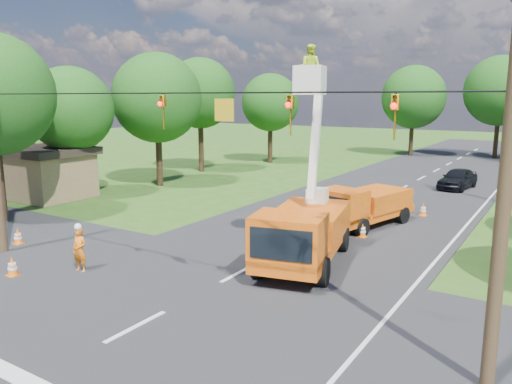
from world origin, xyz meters
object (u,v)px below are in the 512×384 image
Objects in this scene: distant_car at (458,179)px; tree_far_b at (500,91)px; second_truck at (364,205)px; tree_left_f at (270,103)px; tree_far_a at (414,97)px; tree_left_c at (70,110)px; tree_left_d at (157,98)px; traffic_cone_3 at (362,230)px; ground_worker at (79,250)px; pole_right_near at (509,153)px; traffic_cone_6 at (423,209)px; shed at (45,172)px; tree_left_e at (200,93)px; bucket_truck at (304,222)px; traffic_cone_5 at (18,236)px; traffic_cone_2 at (318,253)px; traffic_cone_4 at (12,266)px.

distant_car is 21.02m from tree_far_b.
second_truck is 33.87m from tree_far_b.
tree_far_a reaches higher than tree_left_f.
tree_left_c is 6.22m from tree_left_d.
traffic_cone_3 is at bearing -17.05° from tree_left_d.
ground_worker is at bearing -71.76° from tree_left_f.
pole_right_near is 1.05× the size of tree_far_a.
traffic_cone_6 is 0.13× the size of shed.
tree_left_e is at bearing 138.99° from pole_right_near.
tree_left_f is at bearing 127.84° from pole_right_near.
bucket_truck is 38.73m from tree_far_a.
traffic_cone_5 is 46.39m from tree_far_b.
tree_left_c is (-6.50, 8.06, 5.08)m from traffic_cone_5.
tree_left_e is (1.20, 14.00, 4.87)m from shed.
tree_left_c is (-19.68, -15.88, 4.72)m from distant_car.
traffic_cone_2 is 0.07× the size of tree_far_a.
second_truck is at bearing 77.76° from bucket_truck.
tree_left_f is at bearing 110.08° from bucket_truck.
bucket_truck is at bearing -42.78° from tree_left_e.
tree_left_f reaches higher than traffic_cone_2.
pole_right_near is 45.37m from tree_far_b.
tree_left_c is (-19.76, -6.47, 5.08)m from traffic_cone_6.
traffic_cone_6 is 23.79m from tree_left_f.
traffic_cone_3 is at bearing 52.49° from traffic_cone_4.
tree_left_d reaches higher than bucket_truck.
pole_right_near reaches higher than tree_left_d.
tree_far_b reaches higher than tree_left_d.
tree_far_a reaches higher than bucket_truck.
tree_left_c is at bearing 133.51° from traffic_cone_4.
pole_right_near reaches higher than traffic_cone_5.
pole_right_near is (7.02, -5.08, 3.43)m from bucket_truck.
tree_left_c is at bearing -161.88° from traffic_cone_6.
second_truck is 0.62× the size of tree_left_e.
second_truck is 21.61m from tree_left_e.
tree_far_b is at bearing 59.04° from tree_left_d.
traffic_cone_6 is (1.78, 10.38, -1.32)m from bucket_truck.
tree_left_c is at bearing 169.82° from traffic_cone_2.
traffic_cone_3 is 0.08× the size of tree_left_e.
tree_left_f is at bearing 141.18° from traffic_cone_6.
traffic_cone_3 is at bearing 49.71° from ground_worker.
tree_far_b is (21.00, 37.00, 5.19)m from shed.
second_truck is at bearing 58.68° from traffic_cone_4.
tree_left_c reaches higher than traffic_cone_6.
tree_left_c reaches higher than second_truck.
tree_far_b reaches higher than tree_left_c.
tree_far_b is at bearing 75.58° from ground_worker.
pole_right_near reaches higher than tree_left_c.
pole_right_near reaches higher than traffic_cone_4.
ground_worker is 0.16× the size of pole_right_near.
pole_right_near is at bearing -72.57° from tree_far_a.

